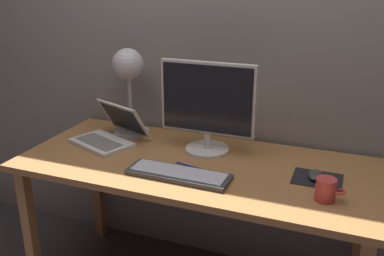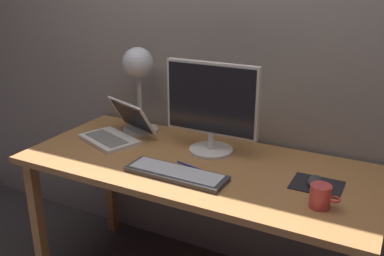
% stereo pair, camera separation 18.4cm
% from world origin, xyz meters
% --- Properties ---
extents(back_wall, '(4.80, 0.06, 2.60)m').
position_xyz_m(back_wall, '(0.00, 0.40, 1.30)').
color(back_wall, gray).
rests_on(back_wall, ground).
extents(desk, '(1.60, 0.70, 0.74)m').
position_xyz_m(desk, '(0.00, 0.00, 0.66)').
color(desk, '#A8703D').
rests_on(desk, ground).
extents(monitor, '(0.45, 0.21, 0.43)m').
position_xyz_m(monitor, '(0.01, 0.14, 0.97)').
color(monitor, silver).
rests_on(monitor, desk).
extents(keyboard_main, '(0.44, 0.15, 0.03)m').
position_xyz_m(keyboard_main, '(-0.01, -0.17, 0.75)').
color(keyboard_main, '#38383A').
rests_on(keyboard_main, desk).
extents(laptop, '(0.38, 0.38, 0.19)m').
position_xyz_m(laptop, '(-0.48, 0.08, 0.79)').
color(laptop, silver).
rests_on(laptop, desk).
extents(desk_lamp, '(0.19, 0.19, 0.45)m').
position_xyz_m(desk_lamp, '(-0.45, 0.22, 1.06)').
color(desk_lamp, beige).
rests_on(desk_lamp, desk).
extents(mousepad, '(0.20, 0.16, 0.00)m').
position_xyz_m(mousepad, '(0.53, 0.02, 0.74)').
color(mousepad, black).
rests_on(mousepad, desk).
extents(mouse, '(0.06, 0.10, 0.03)m').
position_xyz_m(mouse, '(0.52, 0.02, 0.76)').
color(mouse, '#38383A').
rests_on(mouse, mousepad).
extents(coffee_mug, '(0.11, 0.08, 0.09)m').
position_xyz_m(coffee_mug, '(0.58, -0.15, 0.78)').
color(coffee_mug, '#CC3F3F').
rests_on(coffee_mug, desk).
extents(pen, '(0.14, 0.04, 0.01)m').
position_xyz_m(pen, '(-0.01, -0.06, 0.74)').
color(pen, '#2633A5').
rests_on(pen, desk).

